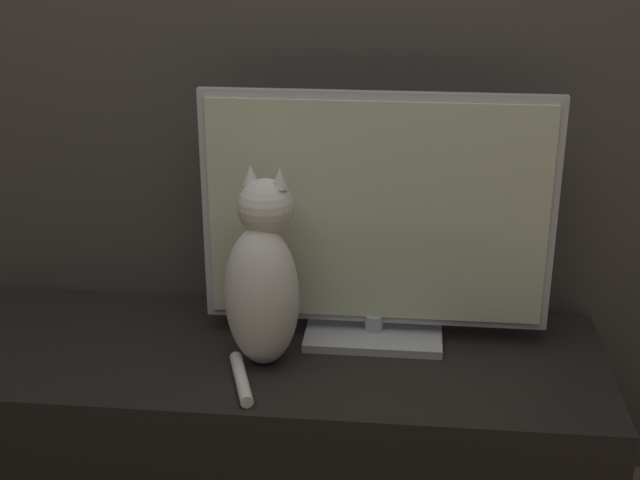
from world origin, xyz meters
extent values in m
cube|color=black|center=(0.00, 0.91, 0.23)|extent=(1.58, 0.54, 0.46)
cube|color=#B7B7BC|center=(0.25, 1.01, 0.47)|extent=(0.32, 0.19, 0.02)
cylinder|color=#B7B7BC|center=(0.25, 1.01, 0.50)|extent=(0.04, 0.04, 0.04)
cube|color=#B7B7BC|center=(0.25, 1.02, 0.77)|extent=(0.81, 0.02, 0.55)
cube|color=beige|center=(0.25, 1.00, 0.77)|extent=(0.77, 0.01, 0.52)
ellipsoid|color=silver|center=(0.01, 0.86, 0.62)|extent=(0.21, 0.19, 0.33)
ellipsoid|color=black|center=(0.02, 0.91, 0.60)|extent=(0.10, 0.08, 0.18)
sphere|color=silver|center=(0.02, 0.89, 0.82)|extent=(0.15, 0.15, 0.12)
cone|color=silver|center=(-0.02, 0.90, 0.89)|extent=(0.04, 0.04, 0.04)
cone|color=silver|center=(0.05, 0.88, 0.89)|extent=(0.04, 0.04, 0.04)
cylinder|color=silver|center=(-0.02, 0.76, 0.47)|extent=(0.09, 0.20, 0.03)
camera|label=1|loc=(0.32, -0.90, 1.45)|focal=50.00mm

